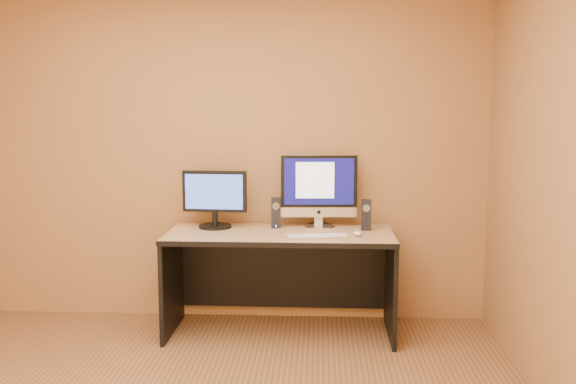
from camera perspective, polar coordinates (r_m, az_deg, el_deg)
walls at (r=3.02m, az=-10.93°, el=0.71°), size 4.00×4.00×2.60m
desk at (r=4.71m, az=-0.70°, el=-8.12°), size 1.63×0.72×0.75m
imac at (r=4.77m, az=2.78°, el=0.14°), size 0.59×0.25×0.56m
second_monitor at (r=4.79m, az=-6.53°, el=-0.66°), size 0.50×0.28×0.43m
speaker_left at (r=4.78m, az=-1.08°, el=-1.86°), size 0.07×0.08×0.22m
speaker_right at (r=4.73m, az=6.96°, el=-2.03°), size 0.07×0.07×0.22m
keyboard at (r=4.45m, az=2.62°, el=-3.94°), size 0.45×0.19×0.02m
mouse at (r=4.54m, az=6.20°, el=-3.64°), size 0.06×0.10×0.04m
cable_a at (r=4.93m, az=3.60°, el=-2.86°), size 0.10×0.21×0.01m
cable_b at (r=4.95m, az=1.99°, el=-2.82°), size 0.09×0.17×0.01m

